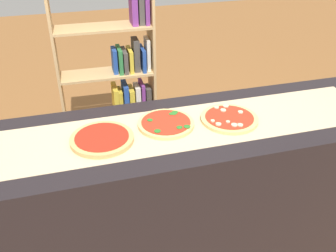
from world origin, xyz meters
name	(u,v)px	position (x,y,z in m)	size (l,w,h in m)	color
counter	(168,199)	(0.00, 0.00, 0.45)	(2.55, 0.64, 0.90)	black
parchment_paper	(168,129)	(0.00, 0.00, 0.90)	(2.19, 0.40, 0.00)	tan
pizza_plain_0	(102,139)	(-0.32, -0.02, 0.92)	(0.30, 0.30, 0.02)	tan
pizza_spinach_1	(166,123)	(0.00, 0.04, 0.92)	(0.28, 0.28, 0.03)	#DBB26B
pizza_mushroom_2	(229,119)	(0.32, 0.00, 0.92)	(0.29, 0.29, 0.03)	#DBB26B
bookshelf	(119,75)	(-0.06, 1.19, 0.70)	(0.73, 0.25, 1.45)	tan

